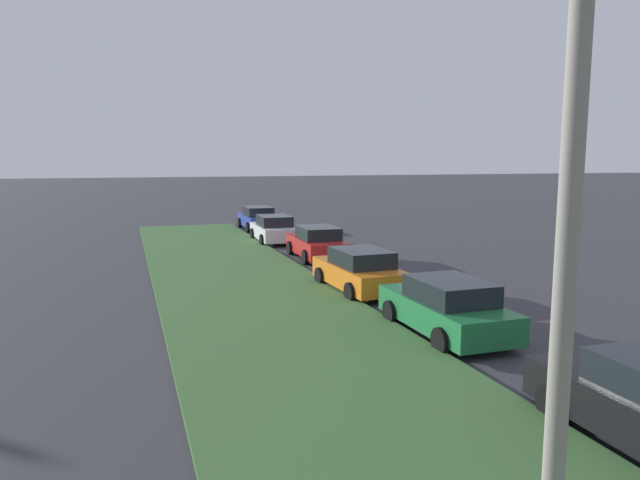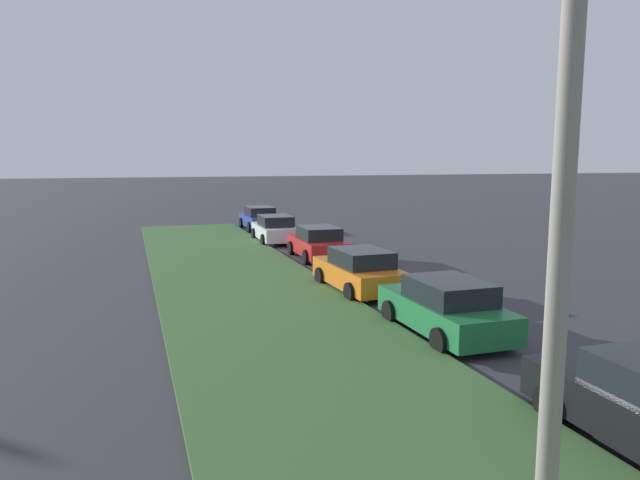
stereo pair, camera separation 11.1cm
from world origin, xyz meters
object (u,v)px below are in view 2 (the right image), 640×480
(parked_car_blue, at_px, (259,218))
(streetlight, at_px, (599,169))
(parked_car_green, at_px, (446,308))
(parked_car_white, at_px, (275,229))
(parked_car_red, at_px, (318,243))
(parked_car_orange, at_px, (359,271))

(parked_car_blue, bearing_deg, streetlight, 173.87)
(parked_car_green, bearing_deg, parked_car_white, 0.38)
(parked_car_red, distance_m, parked_car_blue, 11.57)
(parked_car_blue, xyz_separation_m, streetlight, (-31.43, 3.32, 3.67))
(parked_car_green, relative_size, parked_car_orange, 0.99)
(parked_car_green, distance_m, streetlight, 9.22)
(parked_car_green, xyz_separation_m, parked_car_blue, (23.52, -0.31, 0.00))
(parked_car_green, relative_size, parked_car_white, 0.99)
(parked_car_orange, relative_size, parked_car_blue, 1.01)
(parked_car_red, relative_size, parked_car_blue, 1.01)
(parked_car_blue, height_order, streetlight, streetlight)
(parked_car_red, bearing_deg, parked_car_white, 7.70)
(parked_car_blue, bearing_deg, parked_car_white, 175.69)
(parked_car_red, xyz_separation_m, parked_car_blue, (11.56, 0.16, 0.00))
(parked_car_white, bearing_deg, parked_car_blue, -2.65)
(parked_car_green, relative_size, parked_car_blue, 1.00)
(parked_car_red, bearing_deg, parked_car_green, 179.37)
(parked_car_orange, relative_size, parked_car_red, 1.00)
(streetlight, bearing_deg, parked_car_green, -20.83)
(parked_car_green, distance_m, parked_car_red, 11.96)
(parked_car_green, height_order, streetlight, streetlight)
(parked_car_orange, height_order, streetlight, streetlight)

